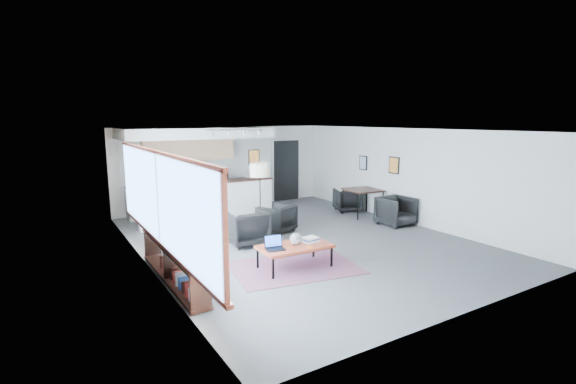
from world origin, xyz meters
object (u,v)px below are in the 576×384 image
armchair_left (247,226)px  coffee_table (295,247)px  book_stack (310,239)px  ceramic_pot (296,239)px  armchair_right (277,217)px  microwave (217,174)px  dining_chair_near (396,212)px  dining_table (363,192)px  laptop (274,245)px  dining_chair_far (347,201)px  floor_lamp (260,173)px

armchair_left → coffee_table: bearing=98.5°
book_stack → coffee_table: bearing=-174.7°
ceramic_pot → book_stack: ceramic_pot is taller
coffee_table → armchair_left: (-0.12, 1.87, 0.01)m
armchair_right → microwave: size_ratio=1.33×
armchair_left → dining_chair_near: (4.21, -0.52, -0.07)m
armchair_left → dining_table: bearing=-164.2°
dining_chair_near → laptop: bearing=-165.7°
armchair_left → dining_chair_far: size_ratio=1.32×
laptop → armchair_right: (1.47, 2.43, -0.14)m
dining_chair_far → ceramic_pot: bearing=61.9°
ceramic_pot → armchair_right: bearing=68.0°
laptop → ceramic_pot: laptop is taller
armchair_left → armchair_right: bearing=-148.1°
ceramic_pot → dining_chair_near: 4.28m
armchair_right → dining_chair_far: 3.22m
dining_table → coffee_table: bearing=-146.7°
ceramic_pot → dining_table: 4.85m
book_stack → armchair_left: armchair_left is taller
armchair_right → dining_chair_near: 3.26m
armchair_right → floor_lamp: 1.23m
laptop → microwave: bearing=89.6°
microwave → book_stack: bearing=-101.2°
armchair_left → dining_chair_far: (4.21, 1.53, -0.10)m
dining_table → dining_chair_near: 1.38m
armchair_left → dining_table: (4.19, 0.81, 0.29)m
book_stack → armchair_right: 2.50m
book_stack → floor_lamp: bearing=84.7°
coffee_table → book_stack: (0.38, 0.04, 0.08)m
coffee_table → microwave: microwave is taller
armchair_right → dining_chair_near: (3.07, -1.10, -0.02)m
ceramic_pot → laptop: bearing=178.4°
armchair_left → dining_chair_near: 4.24m
dining_chair_near → armchair_right: bearing=158.3°
book_stack → dining_table: (3.69, 2.64, 0.23)m
laptop → armchair_left: 1.88m
ceramic_pot → microwave: microwave is taller
ceramic_pot → floor_lamp: 2.84m
book_stack → microwave: microwave is taller
floor_lamp → dining_chair_far: 3.76m
laptop → book_stack: 0.83m
dining_chair_near → coffee_table: bearing=-163.8°
floor_lamp → laptop: bearing=-112.3°
ceramic_pot → microwave: (0.69, 5.70, 0.55)m
book_stack → microwave: size_ratio=0.60×
book_stack → floor_lamp: 2.79m
microwave → coffee_table: bearing=-104.9°
laptop → floor_lamp: bearing=78.9°
floor_lamp → microwave: 3.12m
microwave → armchair_right: bearing=-92.5°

